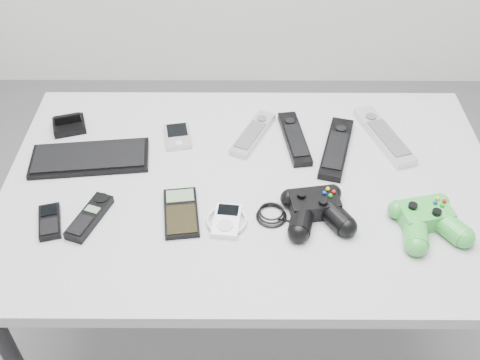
{
  "coord_description": "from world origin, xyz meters",
  "views": [
    {
      "loc": [
        -0.05,
        -0.92,
        1.71
      ],
      "look_at": [
        -0.05,
        0.05,
        0.82
      ],
      "focal_mm": 42.0,
      "sensor_mm": 36.0,
      "label": 1
    }
  ],
  "objects_px": {
    "controller_black": "(316,208)",
    "calculator": "(181,212)",
    "pda": "(178,136)",
    "remote_silver_b": "(384,135)",
    "desk": "(251,203)",
    "pda_keyboard": "(90,158)",
    "mp3_player": "(227,220)",
    "remote_black_b": "(336,148)",
    "controller_green": "(428,219)",
    "mobile_phone": "(50,221)",
    "remote_black_a": "(294,138)",
    "cordless_handset": "(89,217)",
    "remote_silver_a": "(253,133)"
  },
  "relations": [
    {
      "from": "desk",
      "to": "controller_green",
      "type": "height_order",
      "value": "controller_green"
    },
    {
      "from": "mp3_player",
      "to": "pda_keyboard",
      "type": "bearing_deg",
      "value": 154.86
    },
    {
      "from": "remote_silver_b",
      "to": "cordless_handset",
      "type": "height_order",
      "value": "remote_silver_b"
    },
    {
      "from": "remote_black_b",
      "to": "pda_keyboard",
      "type": "bearing_deg",
      "value": -161.02
    },
    {
      "from": "calculator",
      "to": "controller_green",
      "type": "xyz_separation_m",
      "value": [
        0.54,
        -0.04,
        0.02
      ]
    },
    {
      "from": "remote_black_b",
      "to": "cordless_handset",
      "type": "bearing_deg",
      "value": -141.76
    },
    {
      "from": "desk",
      "to": "controller_black",
      "type": "height_order",
      "value": "controller_black"
    },
    {
      "from": "pda_keyboard",
      "to": "remote_silver_a",
      "type": "bearing_deg",
      "value": 7.34
    },
    {
      "from": "calculator",
      "to": "remote_silver_b",
      "type": "bearing_deg",
      "value": 21.37
    },
    {
      "from": "remote_black_a",
      "to": "mp3_player",
      "type": "relative_size",
      "value": 2.17
    },
    {
      "from": "pda_keyboard",
      "to": "controller_black",
      "type": "distance_m",
      "value": 0.58
    },
    {
      "from": "remote_black_a",
      "to": "pda",
      "type": "bearing_deg",
      "value": 169.9
    },
    {
      "from": "remote_silver_b",
      "to": "calculator",
      "type": "xyz_separation_m",
      "value": [
        -0.51,
        -0.28,
        -0.0
      ]
    },
    {
      "from": "desk",
      "to": "pda_keyboard",
      "type": "relative_size",
      "value": 4.1
    },
    {
      "from": "pda_keyboard",
      "to": "remote_black_a",
      "type": "relative_size",
      "value": 1.38
    },
    {
      "from": "remote_silver_a",
      "to": "desk",
      "type": "bearing_deg",
      "value": -66.98
    },
    {
      "from": "remote_black_b",
      "to": "controller_green",
      "type": "xyz_separation_m",
      "value": [
        0.17,
        -0.26,
        0.02
      ]
    },
    {
      "from": "pda",
      "to": "cordless_handset",
      "type": "height_order",
      "value": "cordless_handset"
    },
    {
      "from": "remote_black_a",
      "to": "pda_keyboard",
      "type": "bearing_deg",
      "value": -179.57
    },
    {
      "from": "remote_black_b",
      "to": "mp3_player",
      "type": "distance_m",
      "value": 0.37
    },
    {
      "from": "pda_keyboard",
      "to": "calculator",
      "type": "relative_size",
      "value": 1.95
    },
    {
      "from": "remote_silver_a",
      "to": "mobile_phone",
      "type": "distance_m",
      "value": 0.55
    },
    {
      "from": "pda_keyboard",
      "to": "controller_green",
      "type": "relative_size",
      "value": 1.75
    },
    {
      "from": "pda_keyboard",
      "to": "remote_black_b",
      "type": "xyz_separation_m",
      "value": [
        0.62,
        0.04,
        0.0
      ]
    },
    {
      "from": "calculator",
      "to": "controller_black",
      "type": "relative_size",
      "value": 0.57
    },
    {
      "from": "controller_black",
      "to": "calculator",
      "type": "bearing_deg",
      "value": 170.33
    },
    {
      "from": "controller_black",
      "to": "mobile_phone",
      "type": "bearing_deg",
      "value": 173.51
    },
    {
      "from": "controller_black",
      "to": "remote_black_b",
      "type": "bearing_deg",
      "value": 62.67
    },
    {
      "from": "cordless_handset",
      "to": "controller_green",
      "type": "distance_m",
      "value": 0.75
    },
    {
      "from": "calculator",
      "to": "remote_black_b",
      "type": "bearing_deg",
      "value": 23.69
    },
    {
      "from": "desk",
      "to": "pda_keyboard",
      "type": "distance_m",
      "value": 0.42
    },
    {
      "from": "calculator",
      "to": "controller_black",
      "type": "height_order",
      "value": "controller_black"
    },
    {
      "from": "mobile_phone",
      "to": "calculator",
      "type": "relative_size",
      "value": 0.69
    },
    {
      "from": "mobile_phone",
      "to": "controller_black",
      "type": "distance_m",
      "value": 0.59
    },
    {
      "from": "mp3_player",
      "to": "controller_green",
      "type": "xyz_separation_m",
      "value": [
        0.44,
        -0.01,
        0.02
      ]
    },
    {
      "from": "remote_black_a",
      "to": "controller_black",
      "type": "xyz_separation_m",
      "value": [
        0.03,
        -0.27,
        0.02
      ]
    },
    {
      "from": "pda",
      "to": "remote_silver_b",
      "type": "relative_size",
      "value": 0.41
    },
    {
      "from": "remote_black_b",
      "to": "remote_silver_b",
      "type": "distance_m",
      "value": 0.14
    },
    {
      "from": "desk",
      "to": "calculator",
      "type": "distance_m",
      "value": 0.21
    },
    {
      "from": "desk",
      "to": "calculator",
      "type": "bearing_deg",
      "value": -145.97
    },
    {
      "from": "cordless_handset",
      "to": "pda",
      "type": "bearing_deg",
      "value": 80.02
    },
    {
      "from": "pda_keyboard",
      "to": "mobile_phone",
      "type": "relative_size",
      "value": 2.83
    },
    {
      "from": "cordless_handset",
      "to": "calculator",
      "type": "xyz_separation_m",
      "value": [
        0.2,
        0.02,
        -0.0
      ]
    },
    {
      "from": "remote_black_b",
      "to": "mobile_phone",
      "type": "relative_size",
      "value": 2.32
    },
    {
      "from": "pda",
      "to": "controller_green",
      "type": "relative_size",
      "value": 0.61
    },
    {
      "from": "pda",
      "to": "cordless_handset",
      "type": "distance_m",
      "value": 0.34
    },
    {
      "from": "mobile_phone",
      "to": "controller_black",
      "type": "xyz_separation_m",
      "value": [
        0.59,
        0.03,
        0.02
      ]
    },
    {
      "from": "desk",
      "to": "controller_black",
      "type": "bearing_deg",
      "value": -38.04
    },
    {
      "from": "remote_black_b",
      "to": "remote_black_a",
      "type": "bearing_deg",
      "value": 174.06
    },
    {
      "from": "remote_silver_a",
      "to": "cordless_handset",
      "type": "bearing_deg",
      "value": -115.51
    }
  ]
}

